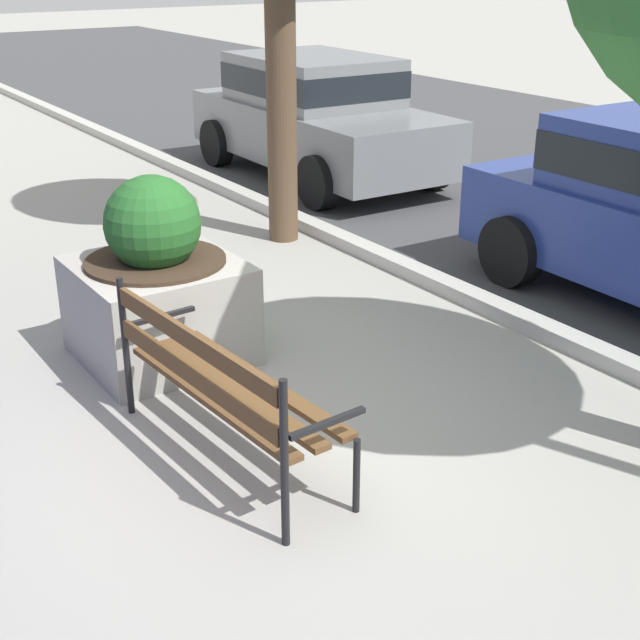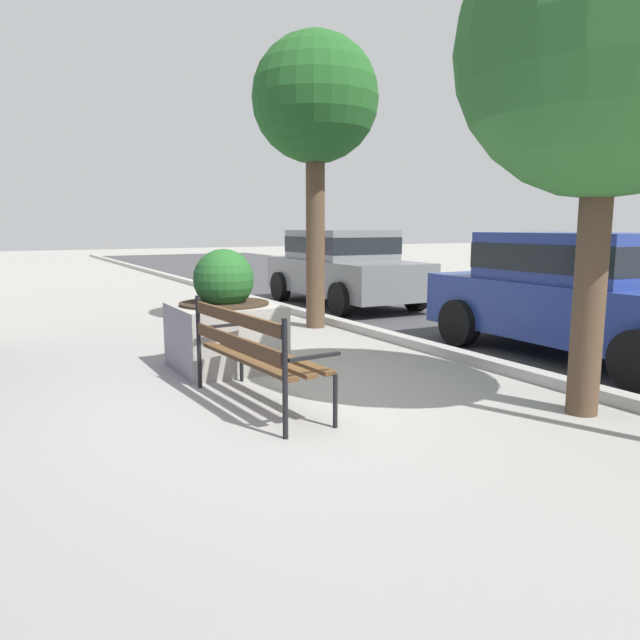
# 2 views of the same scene
# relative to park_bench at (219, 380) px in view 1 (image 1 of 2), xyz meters

# --- Properties ---
(ground_plane) EXTENTS (80.00, 80.00, 0.00)m
(ground_plane) POSITION_rel_park_bench_xyz_m (0.06, 0.08, -0.54)
(ground_plane) COLOR #9E9B93
(curb_stone) EXTENTS (60.00, 0.20, 0.12)m
(curb_stone) POSITION_rel_park_bench_xyz_m (0.06, 2.98, -0.48)
(curb_stone) COLOR #B2AFA8
(curb_stone) RESTS_ON ground
(park_bench) EXTENTS (1.83, 0.65, 0.95)m
(park_bench) POSITION_rel_park_bench_xyz_m (0.00, 0.00, 0.00)
(park_bench) COLOR brown
(park_bench) RESTS_ON ground
(concrete_planter) EXTENTS (1.13, 1.13, 1.38)m
(concrete_planter) POSITION_rel_park_bench_xyz_m (-1.56, 0.31, 0.01)
(concrete_planter) COLOR #A8A399
(concrete_planter) RESTS_ON ground
(parked_car_grey) EXTENTS (4.14, 1.99, 1.56)m
(parked_car_grey) POSITION_rel_park_bench_xyz_m (-5.64, 4.41, 0.30)
(parked_car_grey) COLOR slate
(parked_car_grey) RESTS_ON ground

